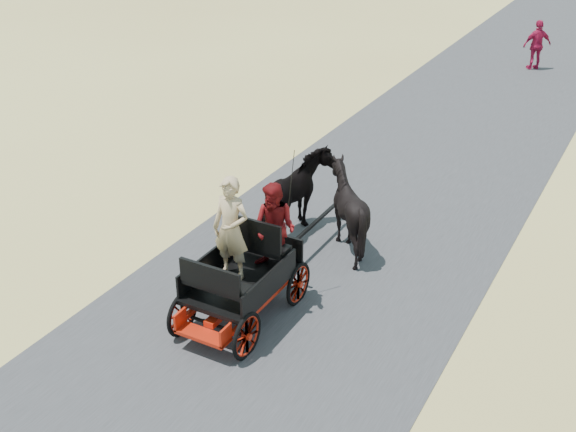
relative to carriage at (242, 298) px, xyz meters
The scene contains 8 objects.
ground 1.66m from the carriage, 73.55° to the right, with size 140.00×140.00×0.00m, color tan.
road 1.66m from the carriage, 73.55° to the right, with size 6.00×140.00×0.01m, color #38383A.
carriage is the anchor object (origin of this frame).
horse_left 3.09m from the carriage, 100.39° to the left, with size 0.91×2.01×1.70m, color black.
horse_right 3.09m from the carriage, 79.61° to the left, with size 1.37×1.54×1.70m, color black.
driver_man 1.28m from the carriage, 165.96° to the left, with size 0.66×0.43×1.80m, color tan.
passenger_woman 1.33m from the carriage, 63.43° to the left, with size 0.77×0.60×1.58m, color #660C0F.
pedestrian 17.80m from the carriage, 86.62° to the left, with size 1.01×0.42×1.73m, color #A0123A.
Camera 1 is at (5.12, -6.95, 7.21)m, focal length 45.00 mm.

